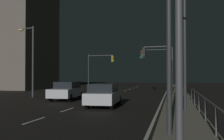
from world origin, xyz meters
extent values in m
plane|color=black|center=(0.00, 17.50, 0.00)|extent=(112.00, 112.00, 0.00)
cube|color=gray|center=(6.80, 17.50, 0.07)|extent=(2.18, 77.00, 0.14)
cube|color=silver|center=(0.00, 9.00, 0.01)|extent=(0.14, 2.00, 0.01)
cube|color=silver|center=(0.00, 13.00, 0.01)|extent=(0.14, 2.00, 0.01)
cube|color=silver|center=(0.00, 17.00, 0.01)|extent=(0.14, 2.00, 0.01)
cube|color=silver|center=(0.00, 21.00, 0.01)|extent=(0.14, 2.00, 0.01)
cube|color=silver|center=(0.00, 25.00, 0.01)|extent=(0.14, 2.00, 0.01)
cube|color=silver|center=(0.00, 29.00, 0.01)|extent=(0.14, 2.00, 0.01)
cube|color=silver|center=(0.00, 33.00, 0.01)|extent=(0.14, 2.00, 0.01)
cube|color=silver|center=(0.00, 37.00, 0.01)|extent=(0.14, 2.00, 0.01)
cube|color=silver|center=(0.00, 41.00, 0.01)|extent=(0.14, 2.00, 0.01)
cube|color=silver|center=(0.00, 45.00, 0.01)|extent=(0.14, 2.00, 0.01)
cube|color=silver|center=(5.46, 22.50, 0.01)|extent=(0.14, 53.00, 0.01)
cube|color=silver|center=(1.80, 15.00, 0.67)|extent=(2.06, 4.49, 0.70)
cube|color=#1E2328|center=(1.81, 14.76, 1.29)|extent=(1.74, 2.55, 0.55)
cylinder|color=black|center=(0.92, 16.37, 0.32)|extent=(0.26, 0.65, 0.64)
cylinder|color=black|center=(2.52, 16.46, 0.32)|extent=(0.26, 0.65, 0.64)
cylinder|color=black|center=(1.08, 13.55, 0.32)|extent=(0.26, 0.65, 0.64)
cylinder|color=black|center=(2.67, 13.64, 0.32)|extent=(0.26, 0.65, 0.64)
cube|color=silver|center=(-2.52, 18.76, 0.67)|extent=(2.05, 4.49, 0.70)
cube|color=#1E2328|center=(-2.53, 19.01, 1.29)|extent=(1.73, 2.54, 0.55)
cylinder|color=black|center=(-1.64, 17.40, 0.32)|extent=(0.25, 0.65, 0.64)
cylinder|color=black|center=(-3.24, 17.31, 0.32)|extent=(0.25, 0.65, 0.64)
cylinder|color=black|center=(-1.79, 20.21, 0.32)|extent=(0.25, 0.65, 0.64)
cylinder|color=black|center=(-3.39, 20.13, 0.32)|extent=(0.25, 0.65, 0.64)
cylinder|color=#38383D|center=(6.23, 28.46, 2.72)|extent=(0.16, 0.16, 5.15)
cylinder|color=#2D3033|center=(4.51, 28.43, 5.04)|extent=(3.43, 0.17, 0.11)
cube|color=black|center=(2.80, 28.40, 4.52)|extent=(0.29, 0.34, 0.95)
sphere|color=black|center=(2.65, 28.40, 4.82)|extent=(0.20, 0.20, 0.20)
sphere|color=black|center=(2.65, 28.40, 4.52)|extent=(0.20, 0.20, 0.20)
sphere|color=#19D84C|center=(2.65, 28.40, 4.22)|extent=(0.20, 0.20, 0.20)
cylinder|color=#2D3033|center=(-6.24, 36.06, 2.66)|extent=(0.16, 0.16, 5.31)
cylinder|color=#4C4C51|center=(-4.32, 35.88, 5.06)|extent=(3.85, 0.47, 0.11)
cube|color=olive|center=(-2.40, 35.70, 4.54)|extent=(0.31, 0.36, 0.95)
sphere|color=black|center=(-2.25, 35.68, 4.84)|extent=(0.20, 0.20, 0.20)
sphere|color=black|center=(-2.25, 35.68, 4.54)|extent=(0.20, 0.20, 0.20)
sphere|color=#19D84C|center=(-2.25, 35.68, 4.24)|extent=(0.20, 0.20, 0.20)
cylinder|color=#2D3033|center=(6.09, 24.06, 2.67)|extent=(0.16, 0.16, 5.06)
cylinder|color=#4C4C51|center=(4.78, 24.18, 4.95)|extent=(2.62, 0.34, 0.11)
cube|color=black|center=(3.48, 24.30, 4.42)|extent=(0.31, 0.36, 0.95)
sphere|color=black|center=(3.33, 24.31, 4.72)|extent=(0.20, 0.20, 0.20)
sphere|color=black|center=(3.33, 24.31, 4.42)|extent=(0.20, 0.20, 0.20)
sphere|color=#19D84C|center=(3.33, 24.31, 4.12)|extent=(0.20, 0.20, 0.20)
cylinder|color=#2D3033|center=(6.99, 13.11, 3.99)|extent=(0.18, 0.18, 7.70)
cylinder|color=#2D3033|center=(6.23, 6.78, 3.94)|extent=(0.18, 0.18, 7.61)
cylinder|color=#38383D|center=(-6.90, 20.89, 3.44)|extent=(0.18, 0.18, 6.87)
cylinder|color=#4C4C51|center=(-7.67, 21.04, 6.72)|extent=(1.55, 0.40, 0.10)
ellipsoid|color=#F9D172|center=(-8.43, 21.19, 6.62)|extent=(0.56, 0.36, 0.24)
cylinder|color=#59595E|center=(7.74, 6.95, 0.61)|extent=(0.09, 0.09, 0.95)
cylinder|color=#59595E|center=(7.74, 9.93, 0.61)|extent=(0.09, 0.09, 0.95)
cylinder|color=#59595E|center=(7.74, 12.91, 0.61)|extent=(0.09, 0.09, 0.95)
cylinder|color=#59595E|center=(7.74, 15.90, 0.61)|extent=(0.09, 0.09, 0.95)
cylinder|color=#59595E|center=(7.74, 18.88, 0.61)|extent=(0.09, 0.09, 0.95)
cube|color=slate|center=(7.74, 8.44, 1.09)|extent=(0.06, 20.88, 0.06)
camera|label=1|loc=(6.37, -2.32, 2.15)|focal=42.51mm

